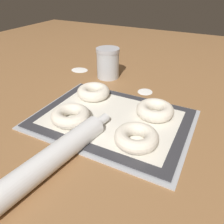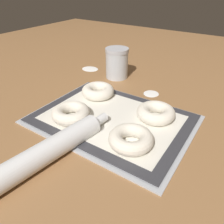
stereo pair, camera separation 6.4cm
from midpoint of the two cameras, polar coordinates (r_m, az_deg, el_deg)
The scene contains 11 objects.
ground_plane at distance 0.67m, azimuth -2.67°, elevation -2.99°, with size 2.80×2.80×0.00m, color olive.
baking_tray at distance 0.68m, azimuth -2.69°, elevation -1.93°, with size 0.48×0.36×0.01m.
baking_mat at distance 0.68m, azimuth -2.70°, elevation -1.55°, with size 0.46×0.33×0.00m.
bagel_front_left at distance 0.67m, azimuth -13.47°, elevation -1.02°, with size 0.12×0.12×0.04m.
bagel_front_right at distance 0.57m, azimuth 3.16°, elevation -6.76°, with size 0.12×0.12×0.04m.
bagel_back_left at distance 0.80m, azimuth -7.21°, elevation 5.18°, with size 0.12×0.12×0.04m.
bagel_back_right at distance 0.69m, azimuth 8.55°, elevation 0.39°, with size 0.12×0.12×0.04m.
flour_canister at distance 0.97m, azimuth -3.02°, elevation 12.62°, with size 0.10×0.10×0.13m.
rolling_pin at distance 0.53m, azimuth -20.54°, elevation -12.60°, with size 0.11×0.46×0.06m.
flour_patch_near at distance 1.09m, azimuth -10.19°, elevation 10.76°, with size 0.08×0.07×0.00m.
flour_patch_far at distance 0.86m, azimuth 6.53°, elevation 5.28°, with size 0.06×0.06×0.00m.
Camera 1 is at (0.25, -0.49, 0.39)m, focal length 35.00 mm.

